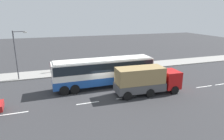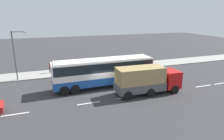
{
  "view_description": "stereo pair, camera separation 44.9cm",
  "coord_description": "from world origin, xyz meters",
  "px_view_note": "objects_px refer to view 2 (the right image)",
  "views": [
    {
      "loc": [
        -5.97,
        -21.16,
        8.88
      ],
      "look_at": [
        1.54,
        1.11,
        2.17
      ],
      "focal_mm": 31.78,
      "sensor_mm": 36.0,
      "label": 1
    },
    {
      "loc": [
        -6.39,
        -21.01,
        8.88
      ],
      "look_at": [
        1.54,
        1.11,
        2.17
      ],
      "focal_mm": 31.78,
      "sensor_mm": 36.0,
      "label": 2
    }
  ],
  "objects_px": {
    "pedestrian_near_curb": "(50,66)",
    "street_lamp": "(16,52)",
    "cargo_truck": "(146,79)",
    "coach_bus": "(104,70)"
  },
  "relations": [
    {
      "from": "cargo_truck",
      "to": "street_lamp",
      "type": "distance_m",
      "value": 17.46
    },
    {
      "from": "cargo_truck",
      "to": "street_lamp",
      "type": "xyz_separation_m",
      "value": [
        -14.18,
        9.92,
        2.29
      ]
    },
    {
      "from": "street_lamp",
      "to": "pedestrian_near_curb",
      "type": "bearing_deg",
      "value": 24.79
    },
    {
      "from": "coach_bus",
      "to": "street_lamp",
      "type": "distance_m",
      "value": 12.16
    },
    {
      "from": "coach_bus",
      "to": "pedestrian_near_curb",
      "type": "bearing_deg",
      "value": 125.81
    },
    {
      "from": "cargo_truck",
      "to": "pedestrian_near_curb",
      "type": "relative_size",
      "value": 4.53
    },
    {
      "from": "coach_bus",
      "to": "pedestrian_near_curb",
      "type": "height_order",
      "value": "coach_bus"
    },
    {
      "from": "coach_bus",
      "to": "street_lamp",
      "type": "relative_size",
      "value": 1.9
    },
    {
      "from": "pedestrian_near_curb",
      "to": "street_lamp",
      "type": "bearing_deg",
      "value": 120.11
    },
    {
      "from": "coach_bus",
      "to": "cargo_truck",
      "type": "height_order",
      "value": "coach_bus"
    }
  ]
}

